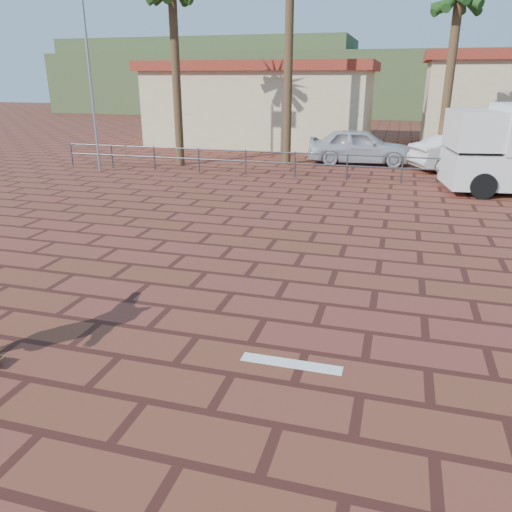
{
  "coord_description": "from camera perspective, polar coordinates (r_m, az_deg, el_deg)",
  "views": [
    {
      "loc": [
        1.86,
        -7.04,
        3.71
      ],
      "look_at": [
        -0.35,
        0.73,
        0.8
      ],
      "focal_mm": 35.0,
      "sensor_mm": 36.0,
      "label": 1
    }
  ],
  "objects": [
    {
      "name": "car_silver",
      "position": [
        23.29,
        11.75,
        12.18
      ],
      "size": [
        4.73,
        2.26,
        1.56
      ],
      "primitive_type": "imported",
      "rotation": [
        0.0,
        0.0,
        1.66
      ],
      "color": "#B7B9BE",
      "rests_on": "ground"
    },
    {
      "name": "hill_front",
      "position": [
        57.07,
        14.84,
        18.48
      ],
      "size": [
        70.0,
        18.0,
        6.0
      ],
      "primitive_type": "cube",
      "color": "#384C28",
      "rests_on": "ground"
    },
    {
      "name": "guardrail",
      "position": [
        19.36,
        10.39,
        10.49
      ],
      "size": [
        24.06,
        0.06,
        1.0
      ],
      "color": "#47494F",
      "rests_on": "ground"
    },
    {
      "name": "paint_stripe",
      "position": [
        7.01,
        4.05,
        -12.16
      ],
      "size": [
        1.4,
        0.22,
        0.01
      ],
      "primitive_type": "cube",
      "color": "white",
      "rests_on": "ground"
    },
    {
      "name": "building_west",
      "position": [
        30.12,
        0.82,
        17.09
      ],
      "size": [
        12.6,
        7.6,
        4.5
      ],
      "color": "beige",
      "rests_on": "ground"
    },
    {
      "name": "ground",
      "position": [
        8.17,
        0.99,
        -7.2
      ],
      "size": [
        120.0,
        120.0,
        0.0
      ],
      "primitive_type": "plane",
      "color": "brown",
      "rests_on": "ground"
    },
    {
      "name": "flagpole",
      "position": [
        21.54,
        -18.41,
        21.36
      ],
      "size": [
        1.3,
        0.1,
        8.0
      ],
      "color": "gray",
      "rests_on": "ground"
    },
    {
      "name": "palm_center",
      "position": [
        22.75,
        22.15,
        25.2
      ],
      "size": [
        2.4,
        2.4,
        7.75
      ],
      "color": "brown",
      "rests_on": "ground"
    },
    {
      "name": "car_white",
      "position": [
        22.82,
        22.92,
        10.83
      ],
      "size": [
        4.78,
        3.42,
        1.5
      ],
      "primitive_type": "imported",
      "rotation": [
        0.0,
        0.0,
        2.02
      ],
      "color": "silver",
      "rests_on": "ground"
    },
    {
      "name": "hill_back",
      "position": [
        67.4,
        -5.11,
        19.98
      ],
      "size": [
        35.0,
        14.0,
        8.0
      ],
      "primitive_type": "cube",
      "color": "#384C28",
      "rests_on": "ground"
    }
  ]
}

